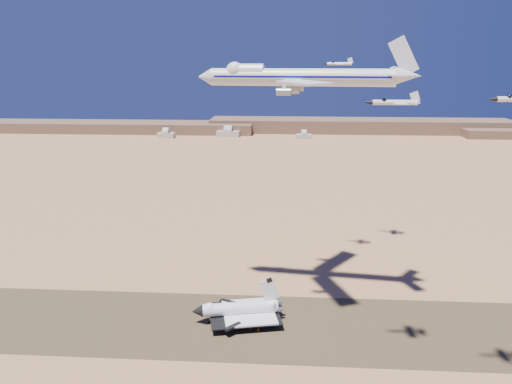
# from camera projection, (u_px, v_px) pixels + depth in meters

# --- Properties ---
(ground) EXTENTS (1200.00, 1200.00, 0.00)m
(ground) POSITION_uv_depth(u_px,v_px,m) (233.00, 325.00, 191.95)
(ground) COLOR tan
(ground) RESTS_ON ground
(runway) EXTENTS (600.00, 50.00, 0.06)m
(runway) POSITION_uv_depth(u_px,v_px,m) (233.00, 325.00, 191.95)
(runway) COLOR brown
(runway) RESTS_ON ground
(ridgeline) EXTENTS (960.00, 90.00, 18.00)m
(ridgeline) POSITION_uv_depth(u_px,v_px,m) (321.00, 128.00, 694.44)
(ridgeline) COLOR brown
(ridgeline) RESTS_ON ground
(hangars) EXTENTS (200.50, 29.50, 30.00)m
(hangars) POSITION_uv_depth(u_px,v_px,m) (225.00, 134.00, 656.22)
(hangars) COLOR beige
(hangars) RESTS_ON ground
(shuttle) EXTENTS (35.57, 26.69, 17.52)m
(shuttle) POSITION_uv_depth(u_px,v_px,m) (239.00, 310.00, 193.77)
(shuttle) COLOR white
(shuttle) RESTS_ON runway
(carrier_747) EXTENTS (83.48, 64.12, 20.74)m
(carrier_747) POSITION_uv_depth(u_px,v_px,m) (294.00, 77.00, 189.46)
(carrier_747) COLOR white
(crew_a) EXTENTS (0.59, 0.72, 1.68)m
(crew_a) POSITION_uv_depth(u_px,v_px,m) (258.00, 330.00, 186.50)
(crew_a) COLOR orange
(crew_a) RESTS_ON runway
(crew_b) EXTENTS (0.90, 0.87, 1.63)m
(crew_b) POSITION_uv_depth(u_px,v_px,m) (258.00, 330.00, 186.84)
(crew_b) COLOR orange
(crew_b) RESTS_ON runway
(crew_c) EXTENTS (1.10, 0.96, 1.68)m
(crew_c) POSITION_uv_depth(u_px,v_px,m) (251.00, 329.00, 187.38)
(crew_c) COLOR orange
(crew_c) RESTS_ON runway
(chase_jet_a) EXTENTS (16.07, 8.48, 4.00)m
(chase_jet_a) POSITION_uv_depth(u_px,v_px,m) (394.00, 102.00, 141.50)
(chase_jet_a) COLOR white
(chase_jet_d) EXTENTS (14.16, 8.04, 3.57)m
(chase_jet_d) POSITION_uv_depth(u_px,v_px,m) (339.00, 64.00, 229.29)
(chase_jet_d) COLOR white
(chase_jet_e) EXTENTS (15.74, 9.03, 3.99)m
(chase_jet_e) POSITION_uv_depth(u_px,v_px,m) (381.00, 72.00, 247.12)
(chase_jet_e) COLOR white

